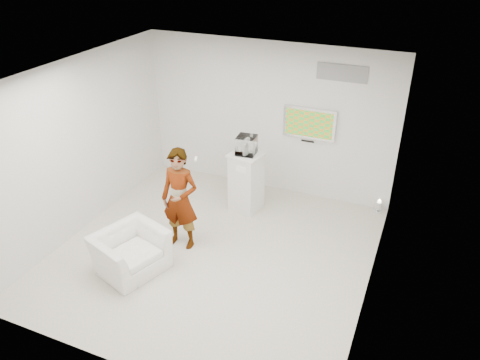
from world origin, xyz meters
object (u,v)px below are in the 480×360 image
Objects in this scene: tv at (310,123)px; floor_uplight at (379,207)px; person at (180,199)px; armchair at (130,251)px; pedestal at (246,182)px.

floor_uplight is at bearing -3.75° from tv.
person is at bearing -120.95° from tv.
tv reaches higher than armchair.
floor_uplight is (3.35, 3.23, -0.21)m from armchair.
tv is 4.00m from armchair.
floor_uplight is at bearing 19.48° from pedestal.
person is 1.52× the size of pedestal.
person is 1.13m from armchair.
armchair is 4.06× the size of floor_uplight.
person is at bearing -5.54° from armchair.
tv reaches higher than person.
tv is 0.57× the size of person.
tv is 1.62m from pedestal.
armchair reaches higher than floor_uplight.
pedestal is at bearing -2.96° from armchair.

